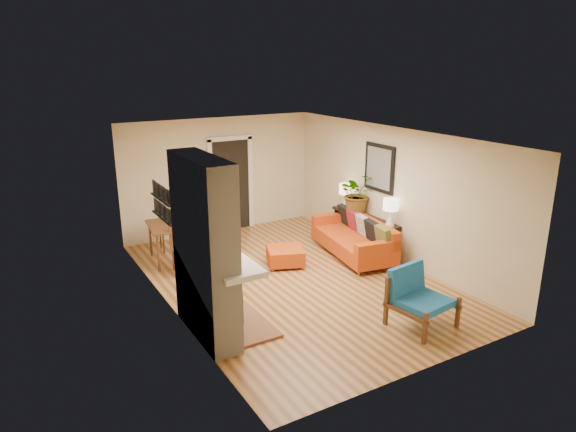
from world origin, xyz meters
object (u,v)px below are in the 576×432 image
(lamp_far, at_px, (346,193))
(houseplant, at_px, (357,193))
(sofa, at_px, (356,238))
(lamp_near, at_px, (391,209))
(console_table, at_px, (365,223))
(blue_chair, at_px, (417,294))
(ottoman, at_px, (285,255))
(dining_table, at_px, (172,231))

(lamp_far, height_order, houseplant, houseplant)
(sofa, bearing_deg, lamp_near, -59.76)
(lamp_far, relative_size, houseplant, 0.62)
(lamp_near, bearing_deg, console_table, 90.00)
(blue_chair, xyz_separation_m, houseplant, (1.29, 3.14, 0.69))
(ottoman, relative_size, lamp_near, 1.61)
(ottoman, distance_m, blue_chair, 3.02)
(dining_table, bearing_deg, blue_chair, -61.15)
(console_table, bearing_deg, lamp_far, 90.00)
(sofa, height_order, blue_chair, blue_chair)
(blue_chair, xyz_separation_m, lamp_near, (1.30, 2.11, 0.59))
(ottoman, bearing_deg, sofa, -9.83)
(blue_chair, xyz_separation_m, lamp_far, (1.30, 3.55, 0.59))
(console_table, distance_m, lamp_near, 0.90)
(lamp_near, bearing_deg, dining_table, 149.57)
(ottoman, relative_size, console_table, 0.47)
(dining_table, bearing_deg, console_table, -20.74)
(sofa, relative_size, lamp_far, 4.12)
(sofa, distance_m, dining_table, 3.66)
(sofa, relative_size, dining_table, 1.27)
(ottoman, distance_m, houseplant, 2.08)
(sofa, xyz_separation_m, houseplant, (0.33, 0.44, 0.79))
(sofa, distance_m, blue_chair, 2.86)
(sofa, xyz_separation_m, ottoman, (-1.51, 0.26, -0.17))
(houseplant, bearing_deg, lamp_near, -89.44)
(sofa, xyz_separation_m, lamp_near, (0.34, -0.58, 0.70))
(blue_chair, height_order, dining_table, dining_table)
(dining_table, bearing_deg, houseplant, -17.10)
(ottoman, relative_size, dining_table, 0.49)
(console_table, xyz_separation_m, lamp_near, (0.00, -0.76, 0.49))
(sofa, relative_size, lamp_near, 4.12)
(dining_table, distance_m, console_table, 3.90)
(houseplant, bearing_deg, dining_table, 162.90)
(lamp_near, xyz_separation_m, houseplant, (-0.01, 1.02, 0.10))
(lamp_far, bearing_deg, blue_chair, -110.15)
(sofa, relative_size, console_table, 1.20)
(dining_table, height_order, lamp_near, lamp_near)
(sofa, relative_size, ottoman, 2.56)
(console_table, relative_size, lamp_near, 3.43)
(blue_chair, height_order, houseplant, houseplant)
(ottoman, distance_m, lamp_near, 2.21)
(dining_table, height_order, lamp_far, lamp_far)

